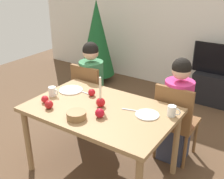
% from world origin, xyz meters
% --- Properties ---
extents(ground_plane, '(7.68, 7.68, 0.00)m').
position_xyz_m(ground_plane, '(0.00, 0.00, 0.00)').
color(ground_plane, brown).
extents(back_wall, '(6.40, 0.10, 2.60)m').
position_xyz_m(back_wall, '(0.00, 2.60, 1.30)').
color(back_wall, silver).
rests_on(back_wall, ground).
extents(dining_table, '(1.40, 0.90, 0.75)m').
position_xyz_m(dining_table, '(0.00, 0.00, 0.67)').
color(dining_table, '#99754C').
rests_on(dining_table, ground).
extents(chair_left, '(0.40, 0.40, 0.90)m').
position_xyz_m(chair_left, '(-0.60, 0.61, 0.51)').
color(chair_left, brown).
rests_on(chair_left, ground).
extents(chair_right, '(0.40, 0.40, 0.90)m').
position_xyz_m(chair_right, '(0.53, 0.61, 0.51)').
color(chair_right, brown).
rests_on(chair_right, ground).
extents(person_left_child, '(0.30, 0.30, 1.17)m').
position_xyz_m(person_left_child, '(-0.60, 0.64, 0.57)').
color(person_left_child, '#33384C').
rests_on(person_left_child, ground).
extents(person_right_child, '(0.30, 0.30, 1.17)m').
position_xyz_m(person_right_child, '(0.53, 0.64, 0.57)').
color(person_right_child, '#33384C').
rests_on(person_right_child, ground).
extents(tv_stand, '(0.64, 0.40, 0.48)m').
position_xyz_m(tv_stand, '(0.54, 2.30, 0.24)').
color(tv_stand, black).
rests_on(tv_stand, ground).
extents(tv, '(0.79, 0.05, 0.46)m').
position_xyz_m(tv, '(0.54, 2.30, 0.71)').
color(tv, black).
rests_on(tv, tv_stand).
extents(christmas_tree, '(0.63, 0.63, 1.56)m').
position_xyz_m(christmas_tree, '(-1.54, 2.04, 0.81)').
color(christmas_tree, brown).
rests_on(christmas_tree, ground).
extents(candle_centerpiece, '(0.09, 0.09, 0.30)m').
position_xyz_m(candle_centerpiece, '(-0.02, 0.03, 0.81)').
color(candle_centerpiece, red).
rests_on(candle_centerpiece, dining_table).
extents(plate_left, '(0.26, 0.26, 0.01)m').
position_xyz_m(plate_left, '(-0.51, 0.16, 0.76)').
color(plate_left, white).
rests_on(plate_left, dining_table).
extents(plate_right, '(0.22, 0.22, 0.01)m').
position_xyz_m(plate_right, '(0.43, 0.12, 0.76)').
color(plate_right, white).
rests_on(plate_right, dining_table).
extents(mug_left, '(0.12, 0.08, 0.10)m').
position_xyz_m(mug_left, '(-0.58, -0.05, 0.80)').
color(mug_left, white).
rests_on(mug_left, dining_table).
extents(mug_right, '(0.12, 0.08, 0.10)m').
position_xyz_m(mug_right, '(0.62, 0.23, 0.80)').
color(mug_right, white).
rests_on(mug_right, dining_table).
extents(fork_left, '(0.18, 0.03, 0.01)m').
position_xyz_m(fork_left, '(-0.33, 0.19, 0.75)').
color(fork_left, silver).
rests_on(fork_left, dining_table).
extents(fork_right, '(0.18, 0.06, 0.01)m').
position_xyz_m(fork_right, '(0.27, 0.12, 0.75)').
color(fork_right, silver).
rests_on(fork_right, dining_table).
extents(bowl_walnuts, '(0.18, 0.18, 0.07)m').
position_xyz_m(bowl_walnuts, '(-0.06, -0.28, 0.78)').
color(bowl_walnuts, olive).
rests_on(bowl_walnuts, dining_table).
extents(apple_near_candle, '(0.08, 0.08, 0.08)m').
position_xyz_m(apple_near_candle, '(-0.24, 0.17, 0.79)').
color(apple_near_candle, red).
rests_on(apple_near_candle, dining_table).
extents(apple_by_left_plate, '(0.08, 0.08, 0.08)m').
position_xyz_m(apple_by_left_plate, '(-0.40, -0.27, 0.79)').
color(apple_by_left_plate, '#AF191D').
rests_on(apple_by_left_plate, dining_table).
extents(apple_by_right_mug, '(0.07, 0.07, 0.07)m').
position_xyz_m(apple_by_right_mug, '(-0.52, -0.21, 0.79)').
color(apple_by_right_mug, red).
rests_on(apple_by_right_mug, dining_table).
extents(apple_far_edge, '(0.09, 0.09, 0.09)m').
position_xyz_m(apple_far_edge, '(0.10, -0.15, 0.79)').
color(apple_far_edge, '#B41121').
rests_on(apple_far_edge, dining_table).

